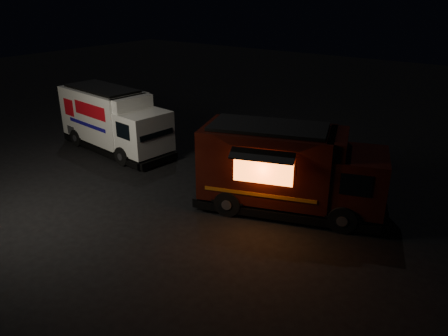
% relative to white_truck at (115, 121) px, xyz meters
% --- Properties ---
extents(ground, '(80.00, 80.00, 0.00)m').
position_rel_white_truck_xyz_m(ground, '(5.48, -2.99, -1.50)').
color(ground, black).
rests_on(ground, ground).
extents(white_truck, '(6.83, 3.00, 3.00)m').
position_rel_white_truck_xyz_m(white_truck, '(0.00, 0.00, 0.00)').
color(white_truck, silver).
rests_on(white_truck, ground).
extents(red_truck, '(7.09, 4.48, 3.10)m').
position_rel_white_truck_xyz_m(red_truck, '(9.85, -0.57, 0.05)').
color(red_truck, black).
rests_on(red_truck, ground).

